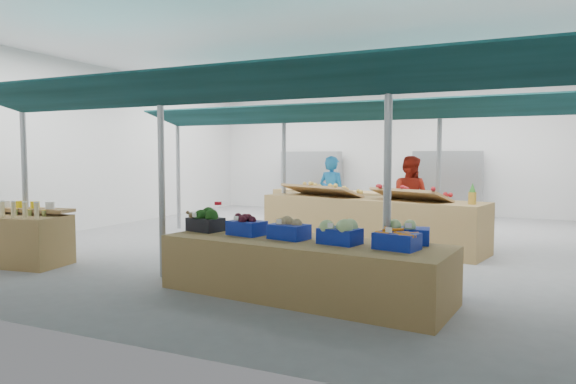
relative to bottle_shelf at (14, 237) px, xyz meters
name	(u,v)px	position (x,y,z in m)	size (l,w,h in m)	color
floor	(316,242)	(3.93, 4.30, -0.46)	(13.00, 13.00, 0.00)	slate
hall	(338,124)	(3.93, 5.74, 2.18)	(13.00, 13.00, 13.00)	silver
pole_grid	(320,159)	(4.68, 2.55, 1.35)	(10.00, 4.60, 3.00)	gray
awnings	(320,105)	(4.68, 2.55, 2.32)	(9.50, 7.08, 0.30)	black
back_shelving_left	(311,181)	(1.43, 10.30, 0.54)	(2.00, 0.50, 2.00)	#B23F33
back_shelving_right	(447,184)	(5.93, 10.30, 0.54)	(2.00, 0.50, 2.00)	#B23F33
bottle_shelf	(14,237)	(0.00, 0.00, 0.00)	(2.01, 1.36, 1.13)	olive
veg_counter	(303,268)	(5.34, 0.16, -0.09)	(3.86, 1.29, 0.75)	olive
fruit_counter	(369,222)	(5.14, 4.20, 0.04)	(4.68, 1.11, 1.00)	olive
far_counter	(348,206)	(3.39, 8.26, -0.04)	(4.70, 0.94, 0.85)	olive
crate_stack	(435,272)	(6.93, 0.99, -0.16)	(0.50, 0.35, 0.60)	navy
vendor_left	(332,196)	(3.94, 5.30, 0.47)	(0.68, 0.45, 1.87)	#1D76BD
vendor_right	(409,198)	(5.74, 5.30, 0.47)	(0.91, 0.71, 1.87)	maroon
crate_broccoli	(205,220)	(3.69, 0.35, 0.45)	(0.57, 0.45, 0.35)	black
crate_beets	(247,226)	(4.44, 0.26, 0.42)	(0.57, 0.45, 0.29)	navy
crate_celeriac	(289,228)	(5.13, 0.19, 0.43)	(0.57, 0.45, 0.31)	navy
crate_cabbage	(340,231)	(5.88, 0.10, 0.45)	(0.57, 0.45, 0.35)	navy
crate_carrots	(397,240)	(6.62, 0.02, 0.40)	(0.57, 0.45, 0.29)	navy
sparrow	(191,215)	(3.51, 0.24, 0.54)	(0.12, 0.09, 0.11)	brown
pole_ribbon	(218,205)	(3.48, 1.04, 0.62)	(0.12, 0.12, 0.28)	#BA0C19
apple_heap_yellow	(321,188)	(4.03, 4.33, 0.71)	(2.02, 1.43, 0.27)	#997247
apple_heap_red	(411,192)	(6.04, 3.89, 0.71)	(1.66, 1.26, 0.27)	#997247
pineapple	(472,194)	(7.19, 3.64, 0.72)	(0.14, 0.14, 0.39)	#8C6019
crate_extra	(409,232)	(6.68, 0.50, 0.44)	(0.54, 0.44, 0.32)	navy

